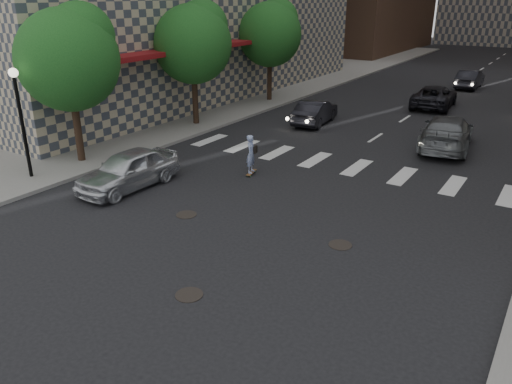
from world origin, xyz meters
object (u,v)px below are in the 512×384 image
skateboarder (251,154)px  silver_sedan (128,170)px  traffic_car_c (434,97)px  traffic_car_e (470,79)px  traffic_car_b (447,132)px  tree_b (195,40)px  traffic_car_a (315,112)px  tree_c (272,31)px  tree_a (71,55)px  lamppost (19,108)px

skateboarder → silver_sedan: 4.94m
traffic_car_c → traffic_car_e: size_ratio=1.19×
traffic_car_c → traffic_car_e: traffic_car_c is taller
traffic_car_b → traffic_car_e: bearing=-89.9°
tree_b → traffic_car_c: bearing=50.4°
traffic_car_c → traffic_car_b: bearing=103.0°
traffic_car_e → traffic_car_a: bearing=73.5°
tree_c → traffic_car_e: 17.08m
tree_a → traffic_car_c: tree_a is taller
tree_b → traffic_car_a: (5.43, 3.91, -3.96)m
tree_b → traffic_car_b: bearing=12.5°
skateboarder → traffic_car_b: size_ratio=0.31×
tree_b → tree_c: same height
lamppost → traffic_car_e: size_ratio=1.00×
tree_b → lamppost: bearing=-90.2°
traffic_car_b → traffic_car_c: bearing=-80.0°
tree_a → tree_c: (0.00, 16.00, 0.00)m
tree_c → traffic_car_b: (12.94, -5.14, -3.85)m
skateboarder → tree_b: bearing=128.9°
silver_sedan → traffic_car_a: size_ratio=1.04×
traffic_car_b → tree_b: bearing=4.9°
tree_b → traffic_car_e: tree_b is taller
silver_sedan → traffic_car_e: silver_sedan is taller
skateboarder → traffic_car_a: (-1.65, 9.22, -0.20)m
skateboarder → traffic_car_a: size_ratio=0.40×
tree_a → traffic_car_b: bearing=40.0°
silver_sedan → traffic_car_c: (6.07, 21.24, -0.03)m
lamppost → tree_c: 18.72m
tree_c → traffic_car_a: 7.87m
tree_a → traffic_car_b: 17.33m
tree_a → silver_sedan: size_ratio=1.53×
traffic_car_e → skateboarder: bearing=82.7°
tree_a → traffic_car_c: size_ratio=1.29×
tree_b → traffic_car_c: (10.02, 12.10, -3.94)m
lamppost → tree_a: 3.14m
lamppost → traffic_car_c: (10.07, 22.74, -2.22)m
traffic_car_e → silver_sedan: bearing=77.9°
silver_sedan → tree_b: bearing=115.1°
tree_a → tree_c: size_ratio=1.00×
tree_a → tree_b: bearing=90.0°
tree_c → traffic_car_c: bearing=22.3°
tree_c → silver_sedan: size_ratio=1.53×
tree_c → lamppost: bearing=-90.1°
lamppost → tree_c: bearing=89.9°
traffic_car_a → traffic_car_b: bearing=164.8°
skateboarder → traffic_car_c: 17.66m
tree_c → traffic_car_e: bearing=50.7°
silver_sedan → traffic_car_e: 30.71m
tree_b → traffic_car_e: (10.53, 20.86, -3.94)m
silver_sedan → traffic_car_b: 14.99m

